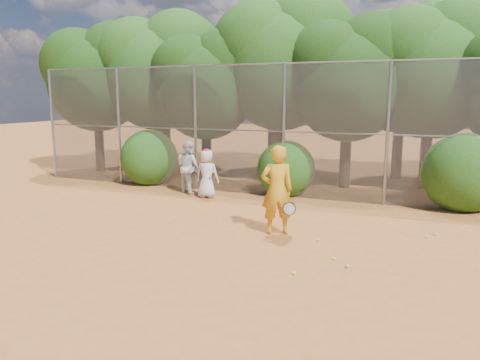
% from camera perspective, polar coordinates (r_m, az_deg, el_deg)
% --- Properties ---
extents(ground, '(80.00, 80.00, 0.00)m').
position_cam_1_polar(ground, '(8.75, -0.13, -10.29)').
color(ground, '#AC5D26').
rests_on(ground, ground).
extents(fence_back, '(20.05, 0.09, 4.03)m').
position_cam_1_polar(fence_back, '(13.99, 8.84, 5.97)').
color(fence_back, gray).
rests_on(fence_back, ground).
extents(tree_0, '(4.38, 3.81, 6.00)m').
position_cam_1_polar(tree_0, '(20.06, -16.98, 12.30)').
color(tree_0, black).
rests_on(tree_0, ground).
extents(tree_1, '(4.64, 4.03, 6.35)m').
position_cam_1_polar(tree_1, '(19.03, -10.01, 13.41)').
color(tree_1, black).
rests_on(tree_1, ground).
extents(tree_2, '(3.99, 3.47, 5.47)m').
position_cam_1_polar(tree_2, '(17.18, -4.01, 11.96)').
color(tree_2, black).
rests_on(tree_2, ground).
extents(tree_3, '(4.89, 4.26, 6.70)m').
position_cam_1_polar(tree_3, '(17.23, 5.27, 14.64)').
color(tree_3, black).
rests_on(tree_3, ground).
extents(tree_4, '(4.19, 3.64, 5.73)m').
position_cam_1_polar(tree_4, '(16.03, 13.32, 12.46)').
color(tree_4, black).
rests_on(tree_4, ground).
extents(tree_5, '(4.51, 3.92, 6.17)m').
position_cam_1_polar(tree_5, '(16.64, 22.57, 12.87)').
color(tree_5, black).
rests_on(tree_5, ground).
extents(tree_9, '(4.83, 4.20, 6.62)m').
position_cam_1_polar(tree_9, '(21.52, -8.99, 13.53)').
color(tree_9, black).
rests_on(tree_9, ground).
extents(tree_10, '(5.15, 4.48, 7.06)m').
position_cam_1_polar(tree_10, '(19.64, 4.35, 14.79)').
color(tree_10, black).
rests_on(tree_10, ground).
extents(tree_11, '(4.64, 4.03, 6.35)m').
position_cam_1_polar(tree_11, '(18.28, 19.39, 13.13)').
color(tree_11, black).
rests_on(tree_11, ground).
extents(bush_0, '(2.00, 2.00, 2.00)m').
position_cam_1_polar(bush_0, '(16.73, -11.01, 2.97)').
color(bush_0, '#1D4711').
rests_on(bush_0, ground).
extents(bush_1, '(1.80, 1.80, 1.80)m').
position_cam_1_polar(bush_1, '(14.64, 5.63, 1.69)').
color(bush_1, '#1D4711').
rests_on(bush_1, ground).
extents(bush_2, '(2.20, 2.20, 2.20)m').
position_cam_1_polar(bush_2, '(14.04, 25.59, 1.19)').
color(bush_2, '#1D4711').
rests_on(bush_2, ground).
extents(player_yellow, '(0.93, 0.77, 2.00)m').
position_cam_1_polar(player_yellow, '(10.42, 4.53, -1.23)').
color(player_yellow, orange).
rests_on(player_yellow, ground).
extents(player_teen, '(0.74, 0.50, 1.50)m').
position_cam_1_polar(player_teen, '(14.18, -4.05, 0.80)').
color(player_teen, silver).
rests_on(player_teen, ground).
extents(player_white, '(1.00, 0.92, 1.68)m').
position_cam_1_polar(player_white, '(14.95, -6.33, 1.62)').
color(player_white, silver).
rests_on(player_white, ground).
extents(ball_0, '(0.07, 0.07, 0.07)m').
position_cam_1_polar(ball_0, '(10.19, 9.44, -7.22)').
color(ball_0, '#C2EF2B').
rests_on(ball_0, ground).
extents(ball_1, '(0.07, 0.07, 0.07)m').
position_cam_1_polar(ball_1, '(11.33, 22.73, -6.11)').
color(ball_1, '#C2EF2B').
rests_on(ball_1, ground).
extents(ball_2, '(0.07, 0.07, 0.07)m').
position_cam_1_polar(ball_2, '(8.33, 6.60, -11.19)').
color(ball_2, '#C2EF2B').
rests_on(ball_2, ground).
extents(ball_4, '(0.07, 0.07, 0.07)m').
position_cam_1_polar(ball_4, '(9.14, 11.35, -9.35)').
color(ball_4, '#C2EF2B').
rests_on(ball_4, ground).
extents(ball_5, '(0.07, 0.07, 0.07)m').
position_cam_1_polar(ball_5, '(11.06, 21.87, -6.43)').
color(ball_5, '#C2EF2B').
rests_on(ball_5, ground).
extents(ball_6, '(0.07, 0.07, 0.07)m').
position_cam_1_polar(ball_6, '(8.82, 12.95, -10.16)').
color(ball_6, '#C2EF2B').
rests_on(ball_6, ground).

